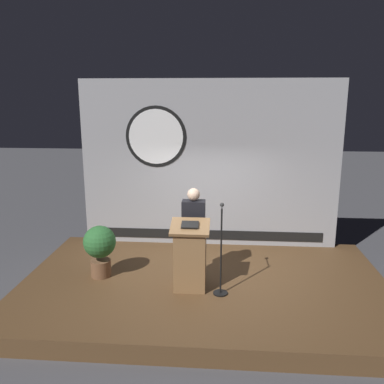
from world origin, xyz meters
The scene contains 7 objects.
ground_plane centered at (0.00, 0.00, 0.00)m, with size 40.00×40.00×0.00m, color #4C4C51.
stage_platform centered at (0.00, 0.00, 0.15)m, with size 6.40×4.00×0.30m, color brown.
banner_display centered at (-0.03, 1.85, 2.06)m, with size 5.43×0.12×3.52m.
podium centered at (-0.22, -0.34, 0.87)m, with size 0.64×0.49×1.18m.
speaker_person centered at (-0.20, 0.14, 1.13)m, with size 0.40×0.26×1.63m.
microphone_stand centered at (0.29, -0.44, 0.81)m, with size 0.24×0.57×1.46m.
potted_plant centered at (-1.87, 0.02, 0.87)m, with size 0.58×0.58×0.94m.
Camera 1 is at (0.31, -6.62, 3.47)m, focal length 38.02 mm.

